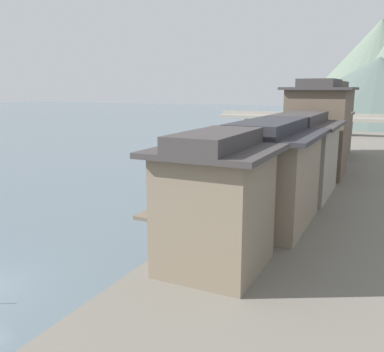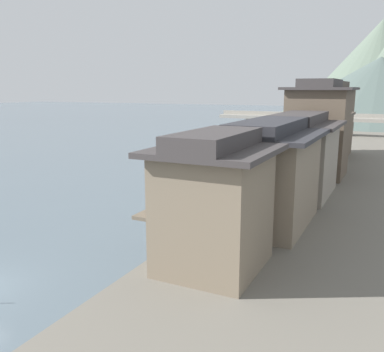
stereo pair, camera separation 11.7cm
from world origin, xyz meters
name	(u,v)px [view 2 (the right image)]	position (x,y,z in m)	size (l,w,h in m)	color
riverbank_right	(378,181)	(15.04, 30.00, 0.31)	(18.00, 110.00, 0.62)	#6B665B
boat_moored_nearest	(247,152)	(-1.58, 41.98, 0.24)	(1.46, 3.92, 0.67)	#232326
boat_moored_second	(263,176)	(4.79, 28.32, 0.18)	(1.36, 4.34, 0.55)	#232326
boat_moored_third	(298,141)	(1.89, 58.03, 0.15)	(5.41, 2.50, 0.46)	#232326
boat_moored_far	(297,152)	(4.31, 45.66, 0.15)	(1.59, 5.57, 0.46)	brown
boat_midriver_drifting	(215,203)	(4.39, 17.16, 0.18)	(1.33, 3.87, 0.54)	brown
house_waterfront_nearest	(214,202)	(9.14, 5.72, 3.64)	(5.28, 5.63, 6.14)	#7F705B
house_waterfront_second	(267,174)	(9.47, 12.89, 3.61)	(5.95, 8.11, 6.14)	gray
house_waterfront_tall	(298,155)	(9.55, 20.87, 3.61)	(6.10, 7.98, 6.14)	gray
house_waterfront_narrow	(318,129)	(9.62, 28.61, 4.92)	(6.25, 6.36, 8.74)	brown
house_waterfront_far	(325,136)	(9.28, 35.39, 3.63)	(5.56, 6.28, 6.14)	gray
house_waterfront_end	(333,119)	(9.12, 42.09, 4.92)	(5.26, 7.02, 8.74)	brown
mooring_post_dock_near	(178,236)	(6.39, 7.46, 1.07)	(0.20, 0.20, 0.90)	#473828
mooring_post_dock_mid	(227,205)	(6.39, 14.41, 0.98)	(0.20, 0.20, 0.72)	#473828
stone_bridge	(297,121)	(0.00, 64.96, 2.88)	(28.94, 2.40, 4.36)	gray
hill_far_centre	(378,91)	(11.51, 99.81, 7.93)	(54.80, 54.80, 15.87)	#4C5B56
hill_far_east	(379,71)	(10.83, 110.38, 12.94)	(45.42, 45.42, 25.88)	#5B6B5B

